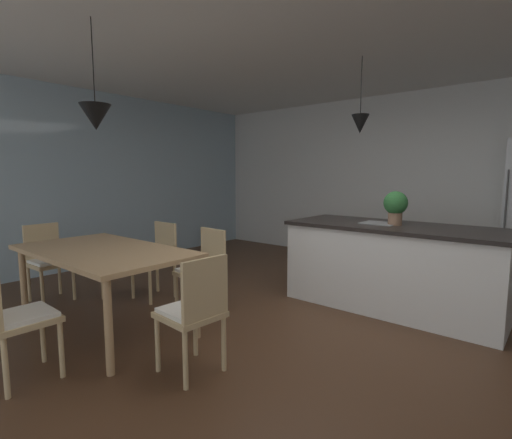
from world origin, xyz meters
TOP-DOWN VIEW (x-y plane):
  - ground_plane at (0.00, 0.00)m, footprint 10.00×8.40m
  - ceiling_slab at (0.00, 0.00)m, footprint 10.00×8.40m
  - wall_back_kitchen at (0.00, 3.26)m, footprint 10.00×0.12m
  - window_wall_left_glazing at (-4.06, 0.00)m, footprint 0.06×8.40m
  - dining_table at (-1.62, -1.17)m, footprint 1.77×0.98m
  - chair_window_end at (-2.88, -1.17)m, footprint 0.42×0.42m
  - chair_far_right at (-1.22, -0.31)m, footprint 0.43×0.43m
  - chair_far_left at (-2.02, -0.31)m, footprint 0.40×0.40m
  - chair_kitchen_end at (-0.37, -1.17)m, footprint 0.43×0.43m
  - chair_near_right at (-1.23, -2.03)m, footprint 0.41×0.41m
  - kitchen_island at (0.22, 1.11)m, footprint 2.21×0.94m
  - pendant_over_table at (-1.46, -1.26)m, footprint 0.26×0.26m
  - pendant_over_island_main at (-0.21, 1.11)m, footprint 0.19×0.19m
  - potted_plant_on_island at (0.22, 1.11)m, footprint 0.25×0.25m

SIDE VIEW (x-z plane):
  - ground_plane at x=0.00m, z-range -0.04..0.00m
  - kitchen_island at x=0.22m, z-range 0.01..0.92m
  - chair_window_end at x=-2.88m, z-range 0.04..0.91m
  - chair_far_right at x=-1.22m, z-range 0.04..0.91m
  - chair_far_left at x=-2.02m, z-range 0.04..0.91m
  - chair_kitchen_end at x=-0.37m, z-range 0.04..0.91m
  - chair_near_right at x=-1.23m, z-range 0.04..0.91m
  - dining_table at x=-1.62m, z-range 0.31..1.06m
  - potted_plant_on_island at x=0.22m, z-range 0.93..1.29m
  - wall_back_kitchen at x=0.00m, z-range 0.00..2.70m
  - window_wall_left_glazing at x=-4.06m, z-range 0.00..2.70m
  - pendant_over_table at x=-1.46m, z-range 1.46..2.36m
  - pendant_over_island_main at x=-0.21m, z-range 1.58..2.39m
  - ceiling_slab at x=0.00m, z-range 2.70..2.82m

